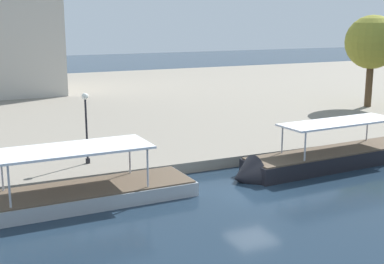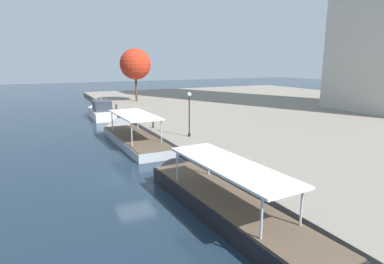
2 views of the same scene
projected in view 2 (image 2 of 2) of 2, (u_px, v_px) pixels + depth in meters
name	position (u px, v px, depth m)	size (l,w,h in m)	color
ground_plane	(135.00, 177.00, 22.15)	(220.00, 220.00, 0.00)	#192838
motor_yacht_0	(101.00, 112.00, 46.19)	(9.28, 2.98, 4.74)	silver
tour_boat_1	(132.00, 138.00, 32.06)	(13.42, 3.60, 4.28)	#9EA3A8
tour_boat_2	(218.00, 204.00, 17.05)	(14.46, 3.36, 3.82)	black
mooring_bollard_0	(134.00, 116.00, 40.70)	(0.25, 0.25, 0.74)	#2D2D33
mooring_bollard_1	(116.00, 107.00, 48.79)	(0.30, 0.30, 0.85)	#2D2D33
mooring_bollard_2	(153.00, 125.00, 35.29)	(0.23, 0.23, 0.69)	#2D2D33
lamp_post	(189.00, 110.00, 30.81)	(0.39, 0.39, 4.27)	black
tree_0	(135.00, 64.00, 58.17)	(5.56, 5.56, 9.45)	#4C3823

